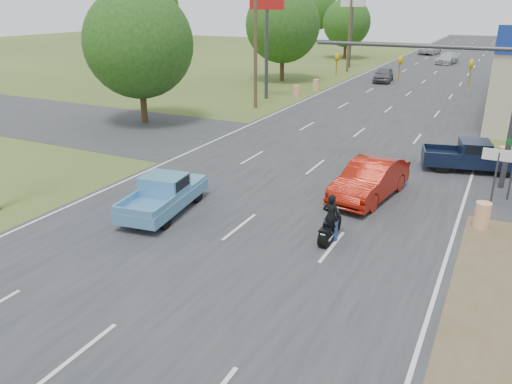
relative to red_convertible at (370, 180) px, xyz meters
The scene contains 26 objects.
ground 13.56m from the red_convertible, 104.98° to the right, with size 200.00×200.00×0.00m, color #425421.
main_road 27.16m from the red_convertible, 97.41° to the left, with size 15.00×180.00×0.02m, color #2D2D30.
cross_road 6.09m from the red_convertible, 125.41° to the left, with size 120.00×10.00×0.02m, color #2D2D30.
utility_pole_5 20.30m from the red_convertible, 131.06° to the left, with size 2.00×0.28×10.00m.
utility_pole_6 41.28m from the red_convertible, 108.47° to the left, with size 2.00×0.28×10.00m.
tree_0 19.34m from the red_convertible, 158.42° to the left, with size 7.14×7.14×8.84m.
tree_1 33.88m from the red_convertible, 120.45° to the left, with size 7.56×7.56×9.36m.
tree_2 55.96m from the red_convertible, 108.49° to the left, with size 6.72×6.72×8.32m.
tree_4 85.40m from the red_convertible, 133.37° to the left, with size 9.24×9.24×11.44m.
tree_6 88.69m from the red_convertible, 112.24° to the left, with size 8.82×8.82×10.92m.
barrel_0 4.64m from the red_convertible, 13.47° to the right, with size 0.56×0.56×1.00m, color orange.
barrel_1 8.90m from the red_convertible, 56.57° to the left, with size 0.56×0.56×1.00m, color orange.
barrel_2 24.12m from the red_convertible, 119.84° to the left, with size 0.56×0.56×1.00m, color orange.
barrel_3 27.53m from the red_convertible, 115.15° to the left, with size 0.56×0.56×1.00m, color orange.
pole_sign_left_near 24.38m from the red_convertible, 126.50° to the left, with size 3.00×0.35×9.20m.
pole_sign_left_far 45.59m from the red_convertible, 108.06° to the left, with size 3.00×0.35×9.20m.
lane_sign 4.91m from the red_convertible, 11.10° to the left, with size 1.20×0.08×2.52m.
signal_mast 6.06m from the red_convertible, 59.36° to the left, with size 9.12×0.40×7.00m.
red_convertible is the anchor object (origin of this frame).
motorcycle 4.66m from the red_convertible, 91.88° to the right, with size 0.61×1.99×1.02m.
rider 4.60m from the red_convertible, 91.90° to the right, with size 0.59×0.39×1.63m, color black.
blue_pickup 8.52m from the red_convertible, 143.46° to the right, with size 2.40×4.80×1.52m.
navy_pickup 6.92m from the red_convertible, 58.58° to the left, with size 4.86×2.77×1.52m.
distant_car_grey 33.65m from the red_convertible, 102.45° to the left, with size 1.73×4.31×1.47m, color #535257.
distant_car_silver 52.59m from the red_convertible, 93.79° to the left, with size 1.99×4.89×1.42m, color silver.
distant_car_white 64.94m from the red_convertible, 96.68° to the left, with size 2.38×5.16×1.43m, color silver.
Camera 1 is at (8.17, -6.76, 7.88)m, focal length 35.00 mm.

